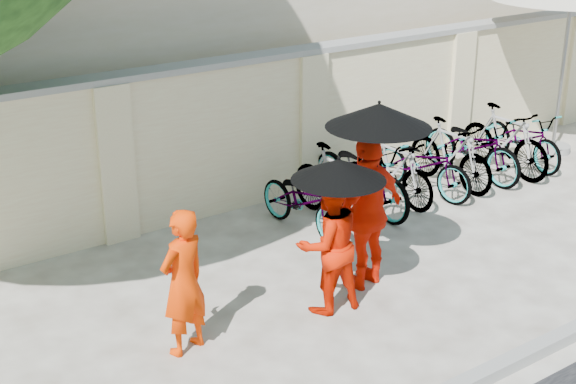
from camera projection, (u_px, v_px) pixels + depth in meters
ground at (334, 316)px, 8.37m from camera, size 80.00×80.00×0.00m
compound_wall at (247, 134)px, 10.97m from camera, size 20.00×0.30×2.00m
building_behind at (178, 40)px, 14.18m from camera, size 14.00×6.00×3.20m
monk_left at (183, 282)px, 7.51m from camera, size 0.61×0.49×1.47m
monk_center at (328, 244)px, 8.25m from camera, size 0.78×0.64×1.50m
parasol_center at (339, 170)px, 7.92m from camera, size 0.96×0.96×0.84m
monk_right at (368, 212)px, 8.73m from camera, size 1.08×0.59×1.75m
parasol_right at (379, 115)px, 8.28m from camera, size 1.12×1.12×1.12m
bike_0 at (304, 201)px, 10.22m from camera, size 0.66×1.66×0.85m
bike_1 at (337, 185)px, 10.50m from camera, size 0.59×1.73×1.03m
bike_2 at (361, 174)px, 10.91m from camera, size 0.70×1.94×1.01m
bike_3 at (394, 169)px, 11.18m from camera, size 0.45×1.59×0.95m
bike_4 at (423, 164)px, 11.47m from camera, size 0.82×1.77×0.90m
bike_5 at (450, 154)px, 11.75m from camera, size 0.48×1.66×0.99m
bike_6 at (472, 147)px, 12.10m from camera, size 0.71×1.87×0.97m
bike_7 at (504, 140)px, 12.27m from camera, size 0.53×1.75×1.05m
bike_8 at (523, 138)px, 12.66m from camera, size 0.81×1.75×0.88m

